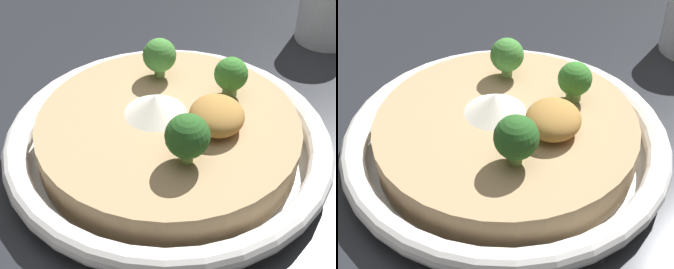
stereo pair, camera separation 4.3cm
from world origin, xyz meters
TOP-DOWN VIEW (x-y plane):
  - ground_plane at (0.00, 0.00)m, footprint 6.00×6.00m
  - risotto_bowl at (0.00, 0.00)m, footprint 0.27×0.27m
  - cheese_sprinkle at (-0.01, -0.01)m, footprint 0.05×0.05m
  - crispy_onion_garnish at (0.01, 0.04)m, footprint 0.05×0.04m
  - broccoli_front_left at (-0.06, -0.01)m, footprint 0.03×0.03m
  - broccoli_back_right at (0.05, 0.01)m, footprint 0.03×0.03m
  - broccoli_back at (-0.04, 0.05)m, footprint 0.03×0.03m

SIDE VIEW (x-z plane):
  - ground_plane at x=0.00m, z-range 0.00..0.00m
  - risotto_bowl at x=0.00m, z-range 0.00..0.04m
  - cheese_sprinkle at x=-0.01m, z-range 0.04..0.06m
  - crispy_onion_garnish at x=0.01m, z-range 0.04..0.06m
  - broccoli_back at x=-0.04m, z-range 0.04..0.08m
  - broccoli_front_left at x=-0.06m, z-range 0.04..0.08m
  - broccoli_back_right at x=0.05m, z-range 0.04..0.08m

